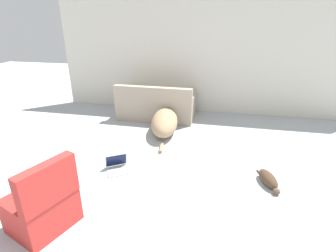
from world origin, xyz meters
The scene contains 6 objects.
wall_back centered at (0.00, 4.59, 1.24)m, with size 6.81×0.06×2.48m.
couch centered at (-1.00, 3.99, 0.25)m, with size 1.66×0.92×0.77m.
dog centered at (-0.66, 3.24, 0.21)m, with size 0.64×1.66×0.42m.
cat centered at (1.07, 1.80, 0.08)m, with size 0.30×0.59×0.16m.
laptop_open centered at (-1.06, 1.74, 0.07)m, with size 0.43×0.43×0.23m.
side_chair centered at (-1.37, 0.52, 0.28)m, with size 0.72×0.76×0.83m.
Camera 1 is at (0.34, -1.36, 2.10)m, focal length 28.00 mm.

